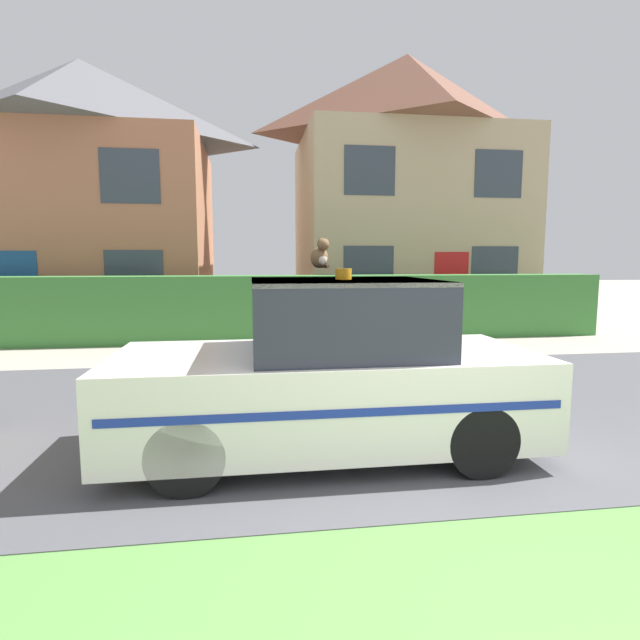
{
  "coord_description": "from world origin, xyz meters",
  "views": [
    {
      "loc": [
        -1.58,
        -2.04,
        1.89
      ],
      "look_at": [
        -0.59,
        4.8,
        1.05
      ],
      "focal_mm": 28.0,
      "sensor_mm": 36.0,
      "label": 1
    }
  ],
  "objects": [
    {
      "name": "cat",
      "position": [
        -0.88,
        2.8,
        1.93
      ],
      "size": [
        0.21,
        0.35,
        0.3
      ],
      "rotation": [
        0.0,
        0.0,
        4.95
      ],
      "color": "brown",
      "rests_on": "police_car"
    },
    {
      "name": "road_strip",
      "position": [
        0.0,
        4.08,
        0.01
      ],
      "size": [
        28.0,
        5.75,
        0.01
      ],
      "primitive_type": "cube",
      "color": "#4C4C51",
      "rests_on": "ground"
    },
    {
      "name": "lawn_verge",
      "position": [
        0.0,
        0.28,
        0.0
      ],
      "size": [
        28.0,
        1.86,
        0.01
      ],
      "primitive_type": "cube",
      "color": "#568C42",
      "rests_on": "ground"
    },
    {
      "name": "police_car",
      "position": [
        -0.8,
        2.65,
        0.78
      ],
      "size": [
        4.02,
        1.75,
        1.79
      ],
      "rotation": [
        0.0,
        0.0,
        3.14
      ],
      "color": "black",
      "rests_on": "road_strip"
    },
    {
      "name": "house_right",
      "position": [
        3.54,
        14.03,
        4.26
      ],
      "size": [
        7.03,
        5.57,
        8.35
      ],
      "color": "tan",
      "rests_on": "ground"
    },
    {
      "name": "garden_hedge",
      "position": [
        -0.85,
        9.65,
        0.76
      ],
      "size": [
        15.75,
        0.89,
        1.52
      ],
      "primitive_type": "cube",
      "color": "#3D7F38",
      "rests_on": "ground"
    },
    {
      "name": "house_left",
      "position": [
        -6.26,
        13.75,
        3.86
      ],
      "size": [
        7.23,
        6.06,
        7.57
      ],
      "color": "#A86B4C",
      "rests_on": "ground"
    }
  ]
}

